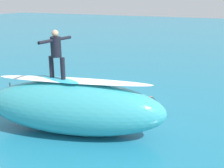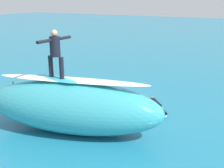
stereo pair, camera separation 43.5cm
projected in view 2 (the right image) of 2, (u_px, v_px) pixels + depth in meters
The scene contains 9 objects.
ground_plane at pixel (102, 110), 12.41m from camera, with size 120.00×120.00×0.00m, color teal.
wave_crest at pixel (73, 107), 10.17m from camera, with size 6.51×2.01×1.93m, color teal.
wave_foam_lip at pixel (72, 80), 9.88m from camera, with size 5.54×0.70×0.08m, color white.
surfboard_riding at pixel (57, 79), 10.00m from camera, with size 1.92×0.55×0.09m, color #33B2D1.
surfer_riding at pixel (55, 50), 9.71m from camera, with size 0.66×1.58×1.67m.
surfboard_paddling at pixel (155, 107), 12.70m from camera, with size 2.34×0.55×0.06m, color silver.
surfer_paddling at pixel (157, 105), 12.54m from camera, with size 1.18×1.36×0.29m.
buoy_marker at pixel (14, 94), 13.68m from camera, with size 0.52×0.52×0.89m.
foam_patch_near at pixel (32, 110), 12.30m from camera, with size 0.83×0.53×0.14m, color white.
Camera 2 is at (-5.91, 9.90, 4.74)m, focal length 45.73 mm.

